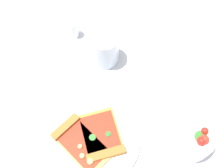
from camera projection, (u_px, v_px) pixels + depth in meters
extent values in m
plane|color=silver|center=(89.00, 121.00, 0.74)|extent=(2.40, 2.40, 0.00)
cylinder|color=white|center=(91.00, 138.00, 0.71)|extent=(0.25, 0.25, 0.01)
cube|color=#E5B256|center=(82.00, 145.00, 0.70)|extent=(0.16, 0.16, 0.01)
cube|color=#A36B2D|center=(66.00, 127.00, 0.71)|extent=(0.07, 0.07, 0.02)
cube|color=#B22D19|center=(82.00, 144.00, 0.69)|extent=(0.14, 0.14, 0.00)
sphere|color=#F2D87F|center=(82.00, 156.00, 0.67)|extent=(0.01, 0.01, 0.01)
sphere|color=#F2D87F|center=(80.00, 146.00, 0.68)|extent=(0.01, 0.01, 0.01)
sphere|color=#EAD172|center=(90.00, 161.00, 0.67)|extent=(0.02, 0.02, 0.02)
cube|color=gold|center=(100.00, 134.00, 0.71)|extent=(0.13, 0.15, 0.01)
cube|color=#A36B2D|center=(106.00, 154.00, 0.68)|extent=(0.10, 0.05, 0.02)
cube|color=#B22D19|center=(100.00, 134.00, 0.70)|extent=(0.11, 0.13, 0.00)
cylinder|color=#2D722D|center=(108.00, 134.00, 0.70)|extent=(0.01, 0.01, 0.00)
cylinder|color=#388433|center=(92.00, 137.00, 0.70)|extent=(0.02, 0.02, 0.00)
cylinder|color=white|center=(189.00, 136.00, 0.69)|extent=(0.12, 0.12, 0.06)
torus|color=white|center=(193.00, 132.00, 0.67)|extent=(0.12, 0.12, 0.01)
sphere|color=red|center=(202.00, 141.00, 0.65)|extent=(0.02, 0.02, 0.02)
sphere|color=red|center=(205.00, 131.00, 0.67)|extent=(0.02, 0.02, 0.02)
sphere|color=red|center=(205.00, 139.00, 0.65)|extent=(0.02, 0.02, 0.02)
cylinder|color=#388433|center=(201.00, 137.00, 0.66)|extent=(0.04, 0.04, 0.01)
cylinder|color=silver|center=(104.00, 49.00, 0.79)|extent=(0.08, 0.08, 0.10)
cylinder|color=#592D0F|center=(105.00, 52.00, 0.80)|extent=(0.07, 0.07, 0.07)
cylinder|color=silver|center=(73.00, 29.00, 0.85)|extent=(0.03, 0.03, 0.06)
cone|color=silver|center=(72.00, 21.00, 0.82)|extent=(0.03, 0.03, 0.01)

